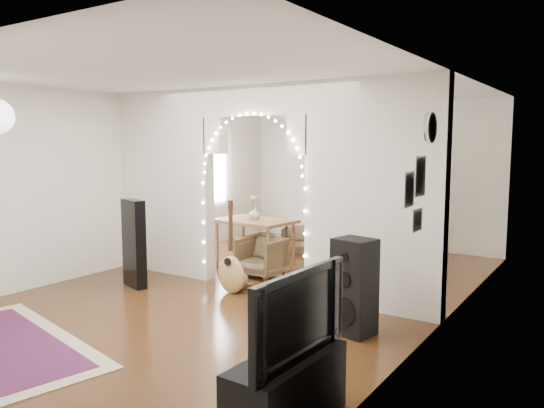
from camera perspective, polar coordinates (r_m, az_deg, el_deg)
The scene contains 22 objects.
floor at distance 7.27m, azimuth -1.68°, elevation -8.98°, with size 7.50×7.50×0.00m, color black.
ceiling at distance 7.04m, azimuth -1.76°, elevation 12.67°, with size 5.00×7.50×0.02m, color white.
wall_back at distance 10.32m, azimuth 10.35°, elevation 3.15°, with size 5.00×0.02×2.70m, color silver.
wall_left at distance 8.71m, azimuth -15.32°, elevation 2.39°, with size 0.02×7.50×2.70m, color silver.
wall_right at distance 5.96m, azimuth 18.35°, elevation 0.44°, with size 0.02×7.50×2.70m, color silver.
divider_wall at distance 7.03m, azimuth -1.72°, elevation 2.28°, with size 5.00×0.20×2.70m.
fairy_lights at distance 6.91m, azimuth -2.35°, elevation 3.24°, with size 1.64×0.04×1.60m, color #FFEABF, non-canonical shape.
window at distance 9.96m, azimuth -7.43°, elevation 3.94°, with size 0.04×1.20×1.40m, color white.
wall_clock at distance 5.36m, azimuth 16.74°, elevation 7.87°, with size 0.31×0.31×0.03m, color white.
picture_frames at distance 5.00m, azimuth 15.20°, elevation 1.14°, with size 0.02×0.50×0.70m, color white, non-canonical shape.
ceiling_fan at distance 8.73m, azimuth 5.92°, elevation 9.50°, with size 1.10×1.10×0.30m, color #AB7439, non-canonical shape.
guitar_case at distance 7.44m, azimuth -14.62°, elevation -4.13°, with size 0.46×0.15×1.19m, color black.
acoustic_guitar at distance 6.92m, azimuth -4.44°, elevation -5.96°, with size 0.42×0.16×1.03m.
tabby_cat at distance 7.10m, azimuth -3.77°, elevation -8.20°, with size 0.23×0.52×0.35m.
floor_speaker at distance 5.53m, azimuth 8.83°, elevation -8.80°, with size 0.45×0.41×0.99m.
media_console at distance 3.87m, azimuth 1.58°, elevation -19.54°, with size 0.40×1.00×0.50m, color black.
tv at distance 3.66m, azimuth 1.61°, elevation -11.66°, with size 1.07×0.14×0.62m, color black.
bookcase at distance 9.94m, azimuth 10.70°, elevation -0.08°, with size 1.59×0.40×1.63m, color beige.
dining_table at distance 8.35m, azimuth -1.87°, elevation -2.16°, with size 1.26×0.90×0.76m.
flower_vase at distance 8.32m, azimuth -1.87°, elevation -1.02°, with size 0.18×0.18×0.19m, color white.
dining_chair_left at distance 9.45m, azimuth 2.77°, elevation -3.84°, with size 0.52×0.53×0.48m, color brown.
dining_chair_right at distance 7.83m, azimuth -1.12°, elevation -5.70°, with size 0.61×0.63×0.57m, color brown.
Camera 1 is at (4.03, -5.73, 1.96)m, focal length 35.00 mm.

